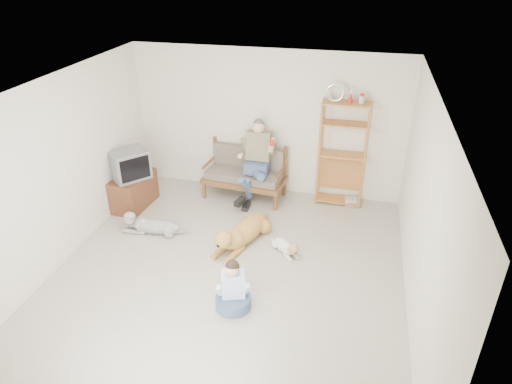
% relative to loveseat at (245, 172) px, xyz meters
% --- Properties ---
extents(floor, '(5.50, 5.50, 0.00)m').
position_rel_loveseat_xyz_m(floor, '(0.35, -2.42, -0.49)').
color(floor, '#BDB5A6').
rests_on(floor, ground).
extents(ceiling, '(5.50, 5.50, 0.00)m').
position_rel_loveseat_xyz_m(ceiling, '(0.35, -2.42, 2.21)').
color(ceiling, white).
rests_on(ceiling, ground).
extents(wall_back, '(5.00, 0.00, 5.00)m').
position_rel_loveseat_xyz_m(wall_back, '(0.35, 0.33, 0.86)').
color(wall_back, silver).
rests_on(wall_back, ground).
extents(wall_front, '(5.00, 0.00, 5.00)m').
position_rel_loveseat_xyz_m(wall_front, '(0.35, -5.17, 0.86)').
color(wall_front, silver).
rests_on(wall_front, ground).
extents(wall_left, '(0.00, 5.50, 5.50)m').
position_rel_loveseat_xyz_m(wall_left, '(-2.15, -2.42, 0.86)').
color(wall_left, silver).
rests_on(wall_left, ground).
extents(wall_right, '(0.00, 5.50, 5.50)m').
position_rel_loveseat_xyz_m(wall_right, '(2.85, -2.42, 0.86)').
color(wall_right, silver).
rests_on(wall_right, ground).
extents(loveseat, '(1.56, 0.84, 0.95)m').
position_rel_loveseat_xyz_m(loveseat, '(0.00, 0.00, 0.00)').
color(loveseat, brown).
rests_on(loveseat, ground).
extents(man, '(0.58, 0.83, 1.35)m').
position_rel_loveseat_xyz_m(man, '(0.23, -0.22, 0.22)').
color(man, '#44547E').
rests_on(man, loveseat).
extents(etagere, '(0.85, 0.37, 2.22)m').
position_rel_loveseat_xyz_m(etagere, '(1.74, 0.13, 0.50)').
color(etagere, '#C67B3E').
rests_on(etagere, ground).
extents(book_stack, '(0.23, 0.18, 0.14)m').
position_rel_loveseat_xyz_m(book_stack, '(1.99, 0.07, -0.42)').
color(book_stack, silver).
rests_on(book_stack, ground).
extents(tv_stand, '(0.58, 0.94, 0.60)m').
position_rel_loveseat_xyz_m(tv_stand, '(-1.88, -0.86, -0.19)').
color(tv_stand, brown).
rests_on(tv_stand, ground).
extents(crt_tv, '(0.77, 0.78, 0.51)m').
position_rel_loveseat_xyz_m(crt_tv, '(-1.85, -0.91, 0.37)').
color(crt_tv, slate).
rests_on(crt_tv, tv_stand).
extents(wall_outlet, '(0.12, 0.02, 0.08)m').
position_rel_loveseat_xyz_m(wall_outlet, '(-0.90, 0.31, -0.19)').
color(wall_outlet, silver).
rests_on(wall_outlet, ground).
extents(golden_retriever, '(0.74, 1.53, 0.48)m').
position_rel_loveseat_xyz_m(golden_retriever, '(0.35, -1.60, -0.29)').
color(golden_retriever, '#BF8442').
rests_on(golden_retriever, ground).
extents(shaggy_dog, '(1.19, 0.35, 0.35)m').
position_rel_loveseat_xyz_m(shaggy_dog, '(-1.21, -1.63, -0.34)').
color(shaggy_dog, white).
rests_on(shaggy_dog, ground).
extents(terrier, '(0.53, 0.55, 0.26)m').
position_rel_loveseat_xyz_m(terrier, '(1.10, -1.69, -0.37)').
color(terrier, white).
rests_on(terrier, ground).
extents(child, '(0.47, 0.47, 0.74)m').
position_rel_loveseat_xyz_m(child, '(0.62, -3.03, -0.22)').
color(child, '#44547E').
rests_on(child, ground).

